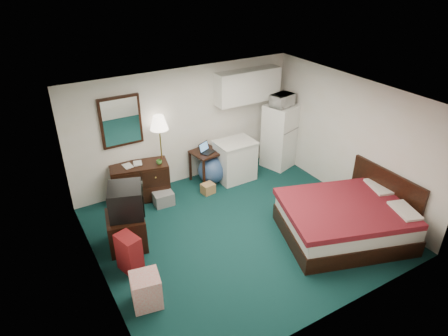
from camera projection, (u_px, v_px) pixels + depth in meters
floor at (241, 230)px, 7.32m from camera, size 5.00×4.50×0.01m
ceiling at (245, 100)px, 6.13m from camera, size 5.00×4.50×0.01m
walls at (243, 171)px, 6.72m from camera, size 5.01×4.51×2.50m
mirror at (121, 121)px, 7.61m from camera, size 0.80×0.06×1.00m
upper_cabinets at (248, 86)px, 8.61m from camera, size 1.50×0.35×0.70m
headboard at (385, 195)px, 7.36m from camera, size 0.06×1.56×1.00m
dresser at (140, 182)px, 8.11m from camera, size 1.22×0.75×0.78m
floor_lamp at (162, 154)px, 8.18m from camera, size 0.46×0.46×1.68m
desk at (206, 166)px, 8.75m from camera, size 0.64×0.64×0.72m
exercise_ball at (212, 170)px, 8.72m from camera, size 0.74×0.74×0.59m
kitchen_counter at (235, 161)px, 8.80m from camera, size 0.80×0.62×0.87m
fridge at (279, 136)px, 9.22m from camera, size 0.77×0.77×1.50m
bed at (345, 221)px, 7.02m from camera, size 2.49×2.20×0.67m
tv_stand at (127, 231)px, 6.82m from camera, size 0.74×0.79×0.62m
suitcase at (129, 254)px, 6.26m from camera, size 0.36×0.46×0.66m
retail_box at (146, 290)px, 5.69m from camera, size 0.47×0.47×0.51m
file_bin at (164, 199)px, 8.01m from camera, size 0.40×0.31×0.27m
cardboard_box_a at (208, 188)px, 8.41m from camera, size 0.29×0.25×0.22m
cardboard_box_b at (223, 176)px, 8.86m from camera, size 0.23×0.26×0.24m
laptop at (208, 148)px, 8.49m from camera, size 0.37×0.35×0.20m
crt_tv at (126, 201)px, 6.60m from camera, size 0.73×0.76×0.52m
microwave at (282, 99)px, 8.71m from camera, size 0.56×0.40×0.34m
book_a at (123, 162)px, 7.77m from camera, size 0.17×0.03×0.23m
book_b at (133, 159)px, 7.89m from camera, size 0.17×0.06×0.22m
mug at (159, 162)px, 7.92m from camera, size 0.12×0.10×0.11m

